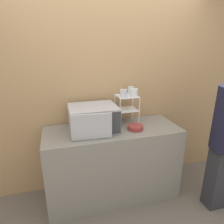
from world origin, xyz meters
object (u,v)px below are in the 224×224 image
(glass_front_left, at_px, (123,93))
(glass_front_right, at_px, (134,93))
(glass_back_right, at_px, (131,90))
(microwave, at_px, (93,119))
(bowl, at_px, (135,128))
(dish_rack, at_px, (127,103))

(glass_front_left, distance_m, glass_front_right, 0.14)
(glass_front_left, bearing_deg, glass_back_right, 41.66)
(glass_front_left, distance_m, glass_back_right, 0.19)
(microwave, distance_m, glass_front_right, 0.58)
(glass_back_right, relative_size, bowl, 0.51)
(dish_rack, height_order, glass_front_left, glass_front_left)
(dish_rack, height_order, glass_back_right, glass_back_right)
(dish_rack, bearing_deg, glass_back_right, 41.16)
(dish_rack, distance_m, glass_back_right, 0.18)
(dish_rack, bearing_deg, microwave, -165.59)
(glass_back_right, bearing_deg, glass_front_left, -138.34)
(bowl, bearing_deg, microwave, 166.12)
(microwave, distance_m, glass_front_left, 0.46)
(glass_back_right, height_order, bowl, glass_back_right)
(glass_front_left, bearing_deg, microwave, -172.29)
(glass_front_right, bearing_deg, glass_front_left, -178.21)
(dish_rack, relative_size, glass_front_right, 3.88)
(glass_front_left, height_order, glass_front_right, same)
(dish_rack, bearing_deg, glass_front_left, -137.81)
(glass_front_right, xyz_separation_m, bowl, (-0.04, -0.17, -0.38))
(microwave, xyz_separation_m, glass_front_left, (0.38, 0.05, 0.26))
(glass_front_right, bearing_deg, microwave, -173.88)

